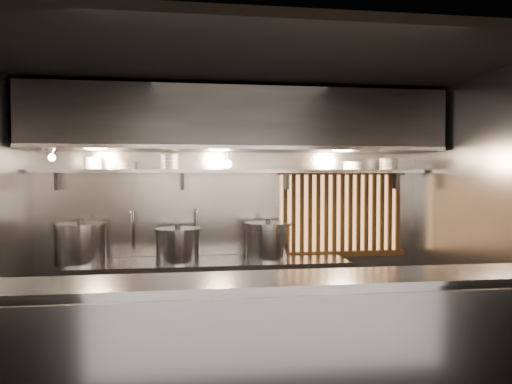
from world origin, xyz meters
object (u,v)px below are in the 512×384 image
object	(u,v)px
heat_lamp	(49,152)
stock_pot_right	(268,241)
pendant_bulb	(228,164)
stock_pot_left	(81,243)
stock_pot_mid	(178,245)

from	to	relation	value
heat_lamp	stock_pot_right	distance (m)	2.45
heat_lamp	pendant_bulb	size ratio (longest dim) A/B	1.87
pendant_bulb	stock_pot_left	world-z (taller)	pendant_bulb
pendant_bulb	stock_pot_right	xyz separation A→B (m)	(0.44, -0.07, -0.85)
stock_pot_mid	stock_pot_left	bearing A→B (deg)	176.22
pendant_bulb	stock_pot_right	world-z (taller)	pendant_bulb
pendant_bulb	stock_pot_left	bearing A→B (deg)	-178.26
stock_pot_mid	stock_pot_right	world-z (taller)	stock_pot_right
stock_pot_mid	stock_pot_right	distance (m)	0.99
stock_pot_left	stock_pot_right	world-z (taller)	stock_pot_left
stock_pot_left	stock_pot_right	size ratio (longest dim) A/B	1.06
pendant_bulb	stock_pot_right	distance (m)	0.96
pendant_bulb	stock_pot_right	size ratio (longest dim) A/B	0.30
stock_pot_left	stock_pot_mid	xyz separation A→B (m)	(1.02, -0.07, -0.03)
pendant_bulb	stock_pot_mid	world-z (taller)	pendant_bulb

